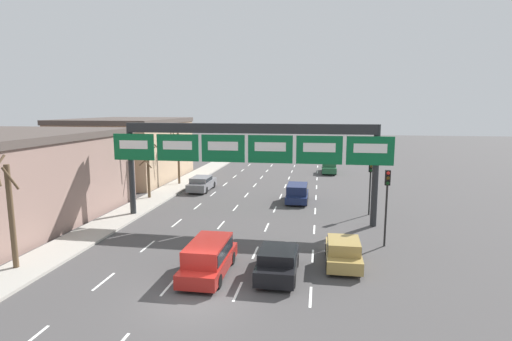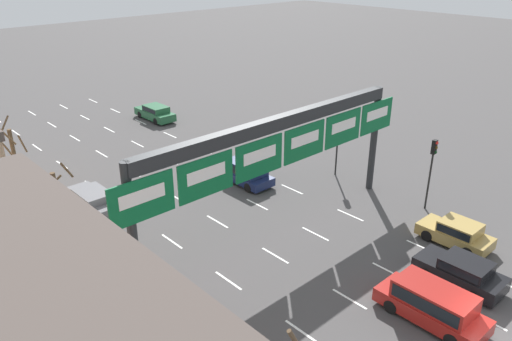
{
  "view_description": "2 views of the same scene",
  "coord_description": "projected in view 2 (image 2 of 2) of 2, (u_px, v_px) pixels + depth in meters",
  "views": [
    {
      "loc": [
        5.2,
        -15.76,
        8.3
      ],
      "look_at": [
        1.08,
        9.79,
        4.21
      ],
      "focal_mm": 28.0,
      "sensor_mm": 36.0,
      "label": 1
    },
    {
      "loc": [
        -17.88,
        -5.03,
        15.17
      ],
      "look_at": [
        2.14,
        16.63,
        2.07
      ],
      "focal_mm": 35.0,
      "sensor_mm": 36.0,
      "label": 2
    }
  ],
  "objects": [
    {
      "name": "lane_dashes",
      "position": [
        265.0,
        228.0,
        29.69
      ],
      "size": [
        10.02,
        67.0,
        0.01
      ],
      "color": "white",
      "rests_on": "ground_plane"
    },
    {
      "name": "sign_gantry",
      "position": [
        280.0,
        141.0,
        26.63
      ],
      "size": [
        20.36,
        0.7,
        7.17
      ],
      "color": "#232628",
      "rests_on": "ground_plane"
    },
    {
      "name": "car_green",
      "position": [
        155.0,
        112.0,
        48.21
      ],
      "size": [
        1.81,
        4.77,
        1.43
      ],
      "color": "#235B38",
      "rests_on": "ground_plane"
    },
    {
      "name": "suv_navy",
      "position": [
        246.0,
        171.0,
        35.04
      ],
      "size": [
        1.9,
        4.15,
        1.59
      ],
      "color": "#19234C",
      "rests_on": "ground_plane"
    },
    {
      "name": "car_black",
      "position": [
        462.0,
        271.0,
        24.37
      ],
      "size": [
        1.92,
        4.22,
        1.46
      ],
      "color": "black",
      "rests_on": "ground_plane"
    },
    {
      "name": "car_gold",
      "position": [
        457.0,
        233.0,
        27.71
      ],
      "size": [
        1.82,
        3.95,
        1.45
      ],
      "color": "#A88947",
      "rests_on": "ground_plane"
    },
    {
      "name": "car_grey",
      "position": [
        92.0,
        200.0,
        31.34
      ],
      "size": [
        1.89,
        4.78,
        1.43
      ],
      "color": "slate",
      "rests_on": "ground_plane"
    },
    {
      "name": "suv_red",
      "position": [
        433.0,
        303.0,
        21.91
      ],
      "size": [
        1.95,
        4.88,
        1.72
      ],
      "color": "maroon",
      "rests_on": "ground_plane"
    },
    {
      "name": "traffic_light_near_gantry",
      "position": [
        432.0,
        160.0,
        30.55
      ],
      "size": [
        0.3,
        0.35,
        4.66
      ],
      "color": "black",
      "rests_on": "ground_plane"
    },
    {
      "name": "traffic_light_mid_block",
      "position": [
        338.0,
        135.0,
        35.46
      ],
      "size": [
        0.3,
        0.35,
        4.29
      ],
      "color": "black",
      "rests_on": "ground_plane"
    },
    {
      "name": "tree_bare_second",
      "position": [
        60.0,
        213.0,
        25.19
      ],
      "size": [
        2.04,
        2.04,
        5.87
      ],
      "color": "brown",
      "rests_on": "sidewalk_left"
    },
    {
      "name": "tree_bare_third",
      "position": [
        16.0,
        165.0,
        29.91
      ],
      "size": [
        1.84,
        1.68,
        6.08
      ],
      "color": "brown",
      "rests_on": "sidewalk_left"
    }
  ]
}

